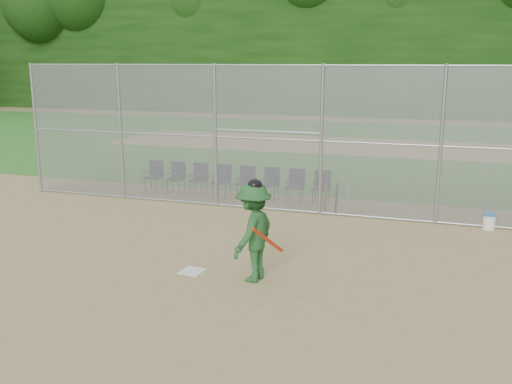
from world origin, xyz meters
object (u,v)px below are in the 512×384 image
(water_cooler, at_px, (489,221))
(chair_0, at_px, (154,176))
(home_plate, at_px, (192,271))
(batter_at_plate, at_px, (253,232))

(water_cooler, xyz_separation_m, chair_0, (-9.86, 1.23, 0.28))
(home_plate, xyz_separation_m, chair_0, (-4.09, 6.16, 0.47))
(water_cooler, height_order, chair_0, chair_0)
(home_plate, xyz_separation_m, batter_at_plate, (1.28, -0.02, 0.94))
(batter_at_plate, bearing_deg, chair_0, 130.95)
(home_plate, relative_size, water_cooler, 1.09)
(home_plate, distance_m, chair_0, 7.41)
(batter_at_plate, bearing_deg, water_cooler, 47.80)
(water_cooler, bearing_deg, chair_0, 172.92)
(water_cooler, bearing_deg, home_plate, -139.48)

